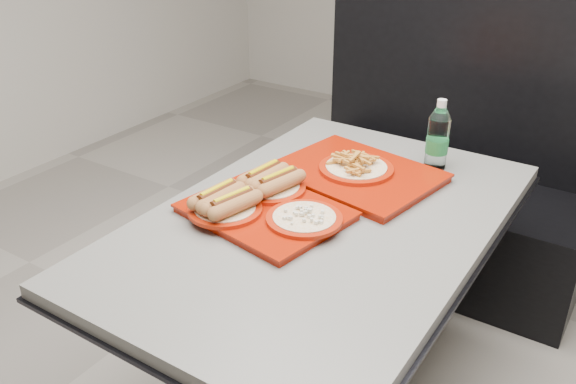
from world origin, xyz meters
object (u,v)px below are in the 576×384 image
Objects in this scene: booth_bench at (442,183)px; water_bottle at (438,139)px; tray_far at (356,170)px; diner_table at (321,263)px; tray_near at (262,203)px.

booth_bench is 5.58× the size of water_bottle.
diner_table is at bearing -82.47° from tray_far.
tray_far is at bearing -92.61° from booth_bench.
diner_table is 5.87× the size of water_bottle.
tray_near is 0.89× the size of tray_far.
tray_far is 0.30m from water_bottle.
diner_table is 0.27m from tray_near.
booth_bench reaches higher than water_bottle.
diner_table is 1.11m from booth_bench.
booth_bench is at bearing 82.27° from tray_near.
tray_far is (-0.04, -0.81, 0.38)m from booth_bench.
tray_far reaches higher than tray_near.
tray_near is 0.67m from water_bottle.
tray_far reaches higher than diner_table.
booth_bench is 0.76m from water_bottle.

